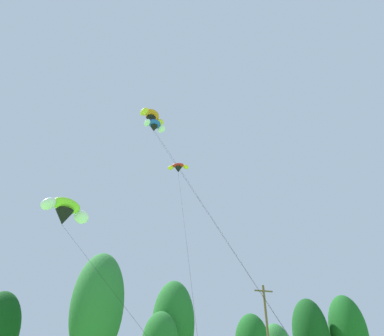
{
  "coord_description": "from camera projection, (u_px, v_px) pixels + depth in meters",
  "views": [
    {
      "loc": [
        -8.42,
        5.29,
        2.45
      ],
      "look_at": [
        -2.15,
        23.69,
        14.16
      ],
      "focal_mm": 32.15,
      "sensor_mm": 36.0,
      "label": 1
    }
  ],
  "objects": [
    {
      "name": "parafoil_kite_low_blue_white",
      "position": [
        154.0,
        126.0,
        35.0
      ],
      "size": [
        8.34,
        11.88,
        23.24
      ],
      "color": "blue"
    },
    {
      "name": "treeline_tree_k",
      "position": [
        348.0,
        332.0,
        49.75
      ],
      "size": [
        5.27,
        5.27,
        12.83
      ],
      "color": "#472D19",
      "rests_on": "ground_plane"
    },
    {
      "name": "treeline_tree_e",
      "position": [
        97.0,
        306.0,
        38.29
      ],
      "size": [
        5.83,
        5.83,
        14.94
      ],
      "color": "#472D19",
      "rests_on": "ground_plane"
    },
    {
      "name": "parafoil_kite_mid_orange",
      "position": [
        152.0,
        118.0,
        35.94
      ],
      "size": [
        8.98,
        12.86,
        24.72
      ],
      "color": "orange"
    },
    {
      "name": "treeline_tree_g",
      "position": [
        173.0,
        323.0,
        42.89
      ],
      "size": [
        5.34,
        5.34,
        13.1
      ],
      "color": "#472D19",
      "rests_on": "ground_plane"
    },
    {
      "name": "parafoil_kite_far_red_yellow",
      "position": [
        178.0,
        168.0,
        37.13
      ],
      "size": [
        4.42,
        16.56,
        20.99
      ],
      "color": "red"
    },
    {
      "name": "treeline_tree_j",
      "position": [
        311.0,
        334.0,
        49.13
      ],
      "size": [
        5.11,
        5.11,
        12.25
      ],
      "color": "#472D19",
      "rests_on": "ground_plane"
    },
    {
      "name": "parafoil_kite_high_lime_white",
      "position": [
        65.0,
        211.0,
        23.68
      ],
      "size": [
        8.67,
        10.22,
        11.92
      ],
      "color": "#93D633"
    }
  ]
}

